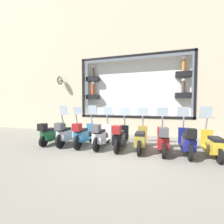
% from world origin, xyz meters
% --- Properties ---
extents(ground_plane, '(120.00, 120.00, 0.00)m').
position_xyz_m(ground_plane, '(0.00, 0.00, 0.00)').
color(ground_plane, gray).
extents(building_facade, '(1.18, 36.00, 10.78)m').
position_xyz_m(building_facade, '(3.60, 0.00, 5.53)').
color(building_facade, beige).
rests_on(building_facade, ground_plane).
extents(scooter_yellow_0, '(1.79, 0.61, 1.65)m').
position_xyz_m(scooter_yellow_0, '(0.47, -3.03, 0.42)').
color(scooter_yellow_0, black).
rests_on(scooter_yellow_0, ground_plane).
extents(scooter_navy_1, '(1.80, 0.61, 1.62)m').
position_xyz_m(scooter_navy_1, '(0.42, -2.27, 0.48)').
color(scooter_navy_1, black).
rests_on(scooter_navy_1, ground_plane).
extents(scooter_red_2, '(1.80, 0.60, 1.60)m').
position_xyz_m(scooter_red_2, '(0.42, -1.50, 0.47)').
color(scooter_red_2, black).
rests_on(scooter_red_2, ground_plane).
extents(scooter_olive_3, '(1.81, 0.60, 1.61)m').
position_xyz_m(scooter_olive_3, '(0.48, -0.73, 0.44)').
color(scooter_olive_3, black).
rests_on(scooter_olive_3, ground_plane).
extents(scooter_black_4, '(1.81, 0.61, 1.58)m').
position_xyz_m(scooter_black_4, '(0.42, 0.03, 0.48)').
color(scooter_black_4, black).
rests_on(scooter_black_4, ground_plane).
extents(scooter_white_5, '(1.81, 0.60, 1.64)m').
position_xyz_m(scooter_white_5, '(0.42, 0.80, 0.49)').
color(scooter_white_5, black).
rests_on(scooter_white_5, ground_plane).
extents(scooter_teal_6, '(1.81, 0.60, 1.67)m').
position_xyz_m(scooter_teal_6, '(0.43, 1.57, 0.49)').
color(scooter_teal_6, black).
rests_on(scooter_teal_6, ground_plane).
extents(scooter_silver_7, '(1.81, 0.61, 1.60)m').
position_xyz_m(scooter_silver_7, '(0.42, 2.33, 0.49)').
color(scooter_silver_7, black).
rests_on(scooter_silver_7, ground_plane).
extents(scooter_green_8, '(1.79, 0.61, 1.67)m').
position_xyz_m(scooter_green_8, '(0.41, 3.10, 0.46)').
color(scooter_green_8, black).
rests_on(scooter_green_8, ground_plane).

